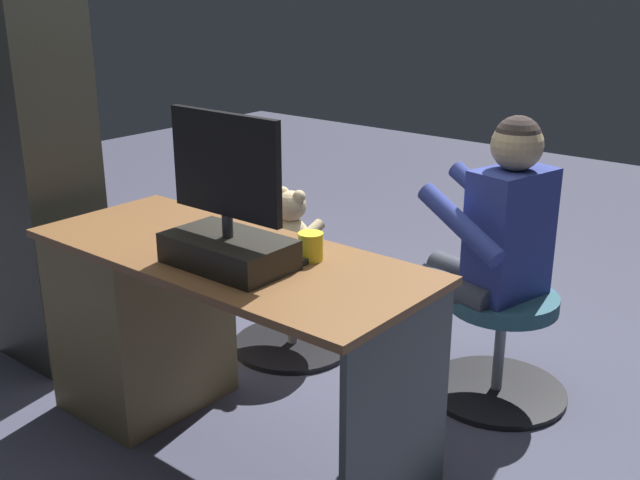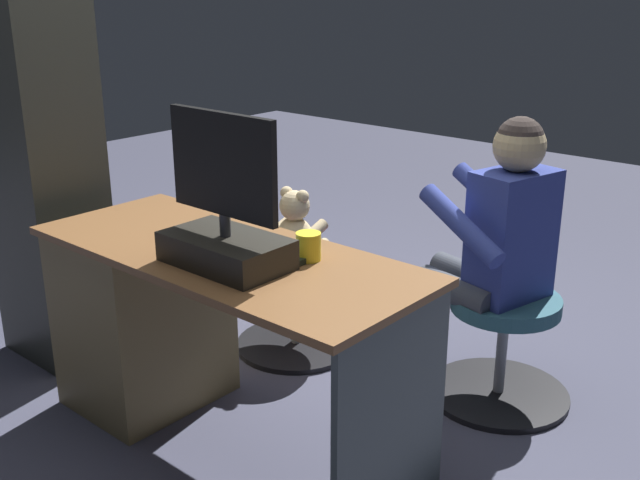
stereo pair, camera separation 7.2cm
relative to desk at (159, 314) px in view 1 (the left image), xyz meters
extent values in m
plane|color=#44455A|center=(-0.39, -0.43, -0.40)|extent=(10.00, 10.00, 0.00)
cube|color=brown|center=(-0.39, 0.00, 0.34)|extent=(1.48, 0.61, 0.03)
cube|color=olive|center=(0.10, 0.00, -0.04)|extent=(0.47, 0.56, 0.73)
cube|color=#414C4C|center=(-1.11, 0.00, -0.04)|extent=(0.02, 0.55, 0.73)
cube|color=black|center=(-0.50, 0.09, 0.40)|extent=(0.41, 0.25, 0.10)
cylinder|color=#333338|center=(-0.50, 0.09, 0.48)|extent=(0.04, 0.04, 0.07)
cube|color=black|center=(-0.50, 0.09, 0.68)|extent=(0.45, 0.02, 0.33)
cube|color=#19598C|center=(-0.50, 0.07, 0.68)|extent=(0.42, 0.00, 0.29)
cube|color=black|center=(-0.48, -0.08, 0.36)|extent=(0.42, 0.14, 0.02)
ellipsoid|color=#27232C|center=(-0.18, -0.07, 0.37)|extent=(0.06, 0.10, 0.04)
cylinder|color=yellow|center=(-0.67, -0.12, 0.40)|extent=(0.08, 0.08, 0.09)
cube|color=black|center=(-0.29, -0.01, 0.36)|extent=(0.10, 0.16, 0.02)
cube|color=beige|center=(-0.52, -0.02, 0.36)|extent=(0.27, 0.33, 0.02)
cylinder|color=black|center=(-0.06, -0.71, -0.39)|extent=(0.56, 0.56, 0.03)
cylinder|color=gray|center=(-0.06, -0.71, -0.20)|extent=(0.04, 0.04, 0.36)
cylinder|color=maroon|center=(-0.06, -0.71, 0.01)|extent=(0.43, 0.43, 0.06)
ellipsoid|color=#D4BA8B|center=(-0.06, -0.71, 0.14)|extent=(0.18, 0.15, 0.19)
sphere|color=#D4BA8B|center=(-0.06, -0.71, 0.28)|extent=(0.14, 0.14, 0.14)
sphere|color=beige|center=(-0.06, -0.77, 0.27)|extent=(0.05, 0.05, 0.05)
sphere|color=#D4BA8B|center=(-0.10, -0.71, 0.33)|extent=(0.06, 0.06, 0.06)
sphere|color=#D4BA8B|center=(-0.01, -0.71, 0.33)|extent=(0.06, 0.06, 0.06)
cylinder|color=#D4BA8B|center=(-0.15, -0.75, 0.17)|extent=(0.05, 0.14, 0.09)
cylinder|color=#D4BA8B|center=(0.03, -0.75, 0.17)|extent=(0.05, 0.14, 0.09)
cylinder|color=#D4BA8B|center=(-0.10, -0.81, 0.07)|extent=(0.06, 0.11, 0.06)
cylinder|color=#D4BA8B|center=(-0.01, -0.81, 0.07)|extent=(0.06, 0.11, 0.06)
cylinder|color=black|center=(-0.99, -0.93, -0.39)|extent=(0.57, 0.57, 0.03)
cylinder|color=gray|center=(-0.99, -0.93, -0.20)|extent=(0.04, 0.04, 0.36)
cylinder|color=#2F5F6F|center=(-0.99, -0.93, 0.01)|extent=(0.43, 0.43, 0.06)
cube|color=#323F91|center=(-0.99, -0.93, 0.30)|extent=(0.27, 0.36, 0.51)
sphere|color=tan|center=(-0.99, -0.93, 0.64)|extent=(0.20, 0.20, 0.20)
sphere|color=#382F2B|center=(-0.99, -0.93, 0.66)|extent=(0.18, 0.18, 0.18)
cylinder|color=#323F91|center=(-0.89, -0.71, 0.37)|extent=(0.41, 0.16, 0.24)
cylinder|color=#323F91|center=(-0.80, -1.09, 0.37)|extent=(0.41, 0.16, 0.24)
cylinder|color=#3C414B|center=(-0.83, -0.80, 0.06)|extent=(0.37, 0.19, 0.11)
cylinder|color=#3C414B|center=(-0.66, -0.76, -0.18)|extent=(0.10, 0.10, 0.45)
cylinder|color=#3C414B|center=(-0.79, -0.98, 0.06)|extent=(0.37, 0.19, 0.11)
cylinder|color=#3C414B|center=(-0.62, -0.94, -0.18)|extent=(0.10, 0.10, 0.45)
cube|color=#33352C|center=(0.75, 0.00, 0.39)|extent=(0.44, 0.36, 1.59)
camera|label=1|loc=(-2.18, 1.68, 1.23)|focal=42.64mm
camera|label=2|loc=(-2.23, 1.63, 1.23)|focal=42.64mm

